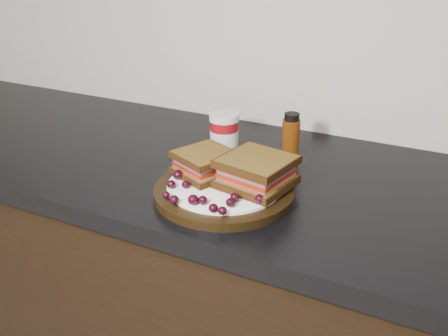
{
  "coord_description": "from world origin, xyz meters",
  "views": [
    {
      "loc": [
        0.63,
        0.79,
        1.37
      ],
      "look_at": [
        0.24,
        1.57,
        0.96
      ],
      "focal_mm": 40.0,
      "sensor_mm": 36.0,
      "label": 1
    }
  ],
  "objects_px": {
    "plate": "(224,191)",
    "oil_bottle": "(291,137)",
    "sandwich_left": "(205,163)",
    "condiment_jar": "(224,135)"
  },
  "relations": [
    {
      "from": "plate",
      "to": "sandwich_left",
      "type": "distance_m",
      "value": 0.07
    },
    {
      "from": "sandwich_left",
      "to": "oil_bottle",
      "type": "height_order",
      "value": "oil_bottle"
    },
    {
      "from": "plate",
      "to": "sandwich_left",
      "type": "relative_size",
      "value": 2.6
    },
    {
      "from": "plate",
      "to": "oil_bottle",
      "type": "xyz_separation_m",
      "value": [
        0.06,
        0.22,
        0.05
      ]
    },
    {
      "from": "condiment_jar",
      "to": "oil_bottle",
      "type": "bearing_deg",
      "value": 14.46
    },
    {
      "from": "condiment_jar",
      "to": "oil_bottle",
      "type": "relative_size",
      "value": 0.9
    },
    {
      "from": "sandwich_left",
      "to": "condiment_jar",
      "type": "xyz_separation_m",
      "value": [
        -0.03,
        0.16,
        0.0
      ]
    },
    {
      "from": "plate",
      "to": "oil_bottle",
      "type": "relative_size",
      "value": 2.47
    },
    {
      "from": "sandwich_left",
      "to": "condiment_jar",
      "type": "relative_size",
      "value": 1.06
    },
    {
      "from": "plate",
      "to": "sandwich_left",
      "type": "height_order",
      "value": "sandwich_left"
    }
  ]
}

